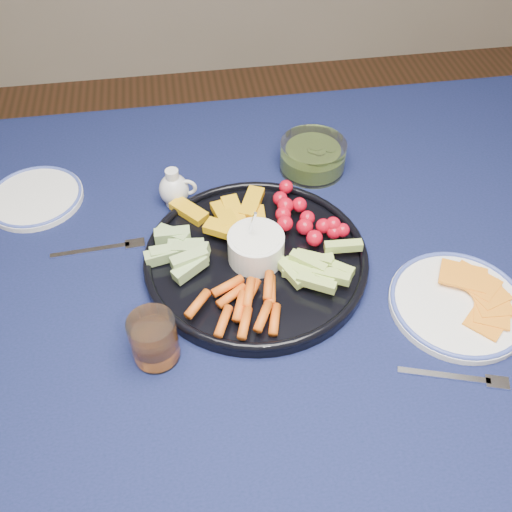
{
  "coord_description": "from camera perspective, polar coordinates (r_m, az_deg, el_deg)",
  "views": [
    {
      "loc": [
        -0.11,
        -0.67,
        1.5
      ],
      "look_at": [
        -0.01,
        -0.0,
        0.77
      ],
      "focal_mm": 40.0,
      "sensor_mm": 36.0,
      "label": 1
    }
  ],
  "objects": [
    {
      "name": "fork_left",
      "position": [
        1.07,
        -14.75,
        0.76
      ],
      "size": [
        0.17,
        0.03,
        0.0
      ],
      "color": "silver",
      "rests_on": "dining_table"
    },
    {
      "name": "side_plate_extra",
      "position": [
        1.21,
        -21.22,
        5.51
      ],
      "size": [
        0.19,
        0.19,
        0.02
      ],
      "color": "white",
      "rests_on": "dining_table"
    },
    {
      "name": "fork_right",
      "position": [
        0.93,
        19.95,
        -11.41
      ],
      "size": [
        0.16,
        0.06,
        0.0
      ],
      "color": "silver",
      "rests_on": "dining_table"
    },
    {
      "name": "creamer_pitcher",
      "position": [
        1.12,
        -8.15,
        6.63
      ],
      "size": [
        0.07,
        0.06,
        0.08
      ],
      "color": "silver",
      "rests_on": "dining_table"
    },
    {
      "name": "juice_tumbler",
      "position": [
        0.88,
        -10.12,
        -8.38
      ],
      "size": [
        0.07,
        0.07,
        0.09
      ],
      "color": "white",
      "rests_on": "dining_table"
    },
    {
      "name": "dining_table",
      "position": [
        1.08,
        0.26,
        -3.78
      ],
      "size": [
        1.67,
        1.07,
        0.75
      ],
      "color": "#4C2B19",
      "rests_on": "ground"
    },
    {
      "name": "cheese_plate",
      "position": [
        1.0,
        19.6,
        -4.42
      ],
      "size": [
        0.23,
        0.23,
        0.03
      ],
      "color": "white",
      "rests_on": "dining_table"
    },
    {
      "name": "pickle_bowl",
      "position": [
        1.2,
        5.68,
        9.8
      ],
      "size": [
        0.14,
        0.14,
        0.06
      ],
      "color": "white",
      "rests_on": "dining_table"
    },
    {
      "name": "crudite_platter",
      "position": [
        1.0,
        -0.16,
        -0.01
      ],
      "size": [
        0.39,
        0.39,
        0.13
      ],
      "color": "black",
      "rests_on": "dining_table"
    }
  ]
}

